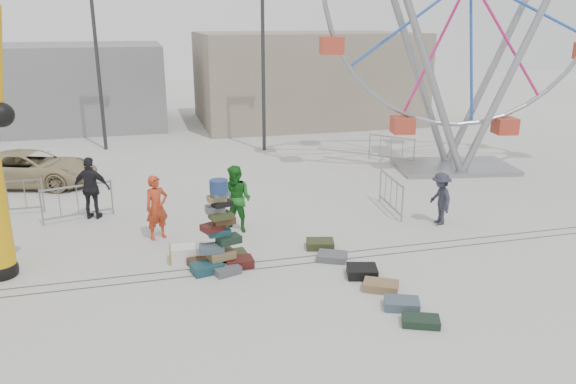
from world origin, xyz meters
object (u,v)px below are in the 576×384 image
object	(u,v)px
lamp_post_right	(265,49)
suitcase_tower	(220,243)
barricade_wheel_back	(391,149)
ferris_wheel	(468,4)
steamer_trunk	(186,254)
pedestrian_grey	(440,199)
pedestrian_green	(236,199)
lamp_post_left	(98,49)
pedestrian_black	(91,188)
barricade_dummy_c	(78,202)
barricade_wheel_front	(391,194)
barricade_dummy_b	(7,198)
pedestrian_red	(157,207)
parked_suv	(31,168)

from	to	relation	value
lamp_post_right	suitcase_tower	xyz separation A→B (m)	(-3.85, -12.03, -3.87)
barricade_wheel_back	ferris_wheel	bearing A→B (deg)	6.45
steamer_trunk	pedestrian_grey	distance (m)	7.44
pedestrian_green	lamp_post_left	bearing A→B (deg)	148.83
barricade_wheel_back	lamp_post_right	bearing A→B (deg)	-168.98
pedestrian_green	pedestrian_black	size ratio (longest dim) A/B	1.00
pedestrian_green	suitcase_tower	bearing A→B (deg)	-69.20
barricade_dummy_c	barricade_wheel_front	world-z (taller)	same
barricade_dummy_b	pedestrian_black	distance (m)	2.73
barricade_dummy_b	pedestrian_black	xyz separation A→B (m)	(2.53, -0.97, 0.39)
barricade_dummy_b	pedestrian_red	world-z (taller)	pedestrian_red
suitcase_tower	pedestrian_black	world-z (taller)	suitcase_tower
barricade_wheel_back	pedestrian_red	size ratio (longest dim) A/B	1.13
barricade_dummy_b	ferris_wheel	bearing A→B (deg)	4.97
ferris_wheel	pedestrian_black	size ratio (longest dim) A/B	6.77
barricade_wheel_back	steamer_trunk	bearing A→B (deg)	-90.46
ferris_wheel	lamp_post_right	bearing A→B (deg)	150.65
steamer_trunk	pedestrian_black	xyz separation A→B (m)	(-2.40, 3.85, 0.75)
steamer_trunk	pedestrian_black	size ratio (longest dim) A/B	0.43
parked_suv	lamp_post_right	bearing A→B (deg)	-53.59
ferris_wheel	barricade_dummy_c	world-z (taller)	ferris_wheel
pedestrian_red	pedestrian_grey	xyz separation A→B (m)	(7.98, -0.94, -0.11)
barricade_dummy_b	pedestrian_black	world-z (taller)	pedestrian_black
lamp_post_right	pedestrian_black	bearing A→B (deg)	-132.71
suitcase_tower	parked_suv	size ratio (longest dim) A/B	0.48
parked_suv	pedestrian_green	bearing A→B (deg)	-118.66
pedestrian_grey	ferris_wheel	bearing A→B (deg)	147.92
barricade_dummy_b	pedestrian_red	size ratio (longest dim) A/B	1.13
barricade_dummy_b	pedestrian_grey	xyz separation A→B (m)	(12.31, -4.05, 0.22)
barricade_wheel_front	parked_suv	size ratio (longest dim) A/B	0.44
barricade_dummy_c	barricade_wheel_front	bearing A→B (deg)	-25.56
lamp_post_left	suitcase_tower	distance (m)	14.89
lamp_post_right	barricade_dummy_b	distance (m)	12.29
pedestrian_green	pedestrian_black	bearing A→B (deg)	-168.24
lamp_post_right	lamp_post_left	distance (m)	7.28
lamp_post_left	ferris_wheel	distance (m)	15.41
lamp_post_left	pedestrian_red	size ratio (longest dim) A/B	4.52
suitcase_tower	barricade_wheel_back	bearing A→B (deg)	35.82
barricade_dummy_c	pedestrian_grey	xyz separation A→B (m)	(10.20, -3.04, 0.22)
pedestrian_black	pedestrian_red	bearing A→B (deg)	147.90
barricade_dummy_b	barricade_wheel_front	bearing A→B (deg)	-13.02
barricade_dummy_c	pedestrian_green	size ratio (longest dim) A/B	1.06
ferris_wheel	barricade_wheel_front	xyz separation A→B (m)	(-4.62, -4.04, -5.72)
pedestrian_red	ferris_wheel	bearing A→B (deg)	-2.02
lamp_post_right	barricade_wheel_back	distance (m)	6.97
barricade_dummy_b	parked_suv	size ratio (longest dim) A/B	0.44
barricade_dummy_c	barricade_wheel_front	distance (m)	9.45
barricade_dummy_c	barricade_wheel_back	bearing A→B (deg)	3.41
barricade_wheel_back	parked_suv	bearing A→B (deg)	-131.82
suitcase_tower	pedestrian_green	world-z (taller)	suitcase_tower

